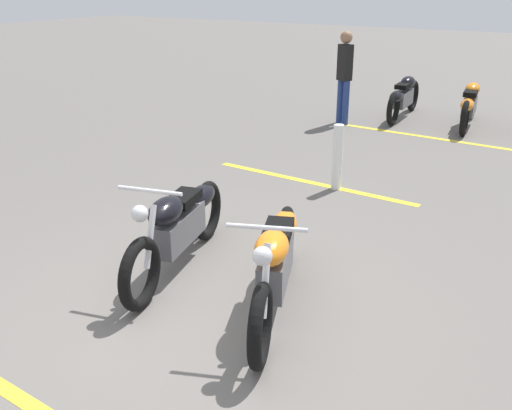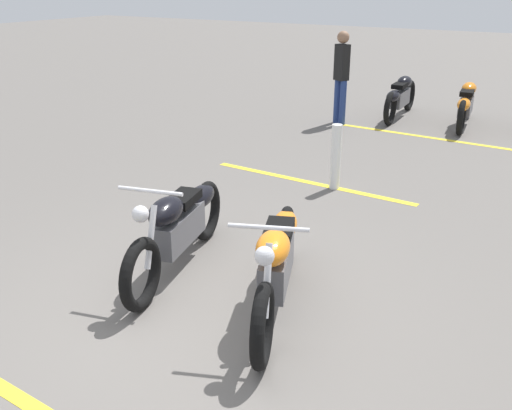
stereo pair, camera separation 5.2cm
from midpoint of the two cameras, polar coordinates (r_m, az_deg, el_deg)
ground_plane at (r=5.25m, az=-6.57°, el=-10.73°), size 60.00×60.00×0.00m
motorcycle_bright_foreground at (r=5.14m, az=2.21°, el=-5.45°), size 2.12×0.94×1.04m
motorcycle_dark_foreground at (r=5.90m, az=-7.27°, el=-1.91°), size 2.19×0.79×1.04m
motorcycle_row_left at (r=12.21m, az=20.21°, el=9.18°), size 2.20×0.42×0.83m
motorcycle_row_center at (r=12.62m, az=14.28°, el=10.20°), size 2.21×0.33×0.83m
bystander_near_row at (r=11.83m, az=8.75°, el=12.60°), size 0.29×0.32×1.80m
bollard_post at (r=8.14m, az=8.12°, el=4.63°), size 0.14×0.14×0.91m
parking_stripe_mid at (r=8.47m, az=5.64°, el=2.19°), size 0.31×3.20×0.01m
parking_stripe_far at (r=11.33m, az=16.30°, el=6.41°), size 0.31×3.20×0.01m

